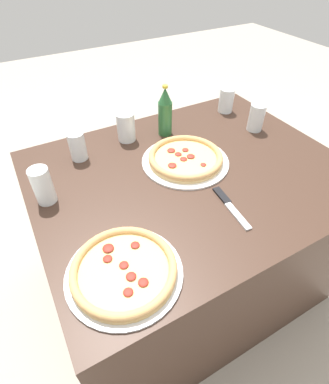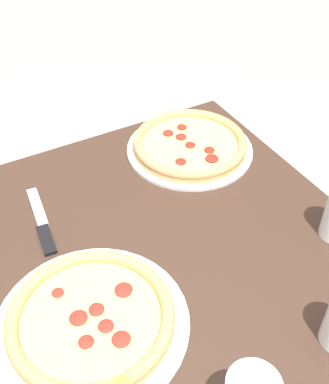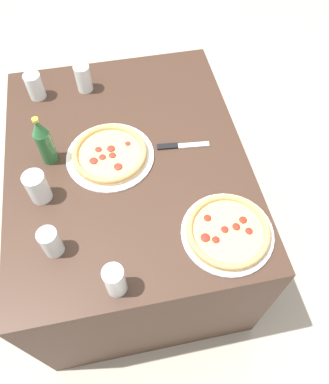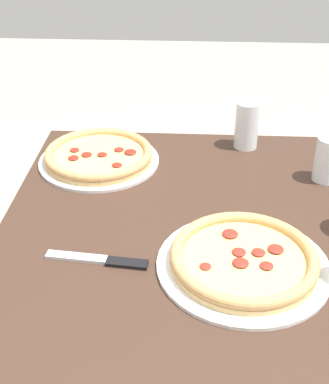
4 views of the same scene
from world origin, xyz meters
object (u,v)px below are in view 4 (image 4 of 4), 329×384
at_px(glass_lemonade, 328,161).
at_px(glass_cola, 247,126).
at_px(pizza_pepperoni, 244,260).
at_px(pizza_salami, 99,156).
at_px(knife, 101,261).

bearing_deg(glass_lemonade, glass_cola, -132.45).
height_order(pizza_pepperoni, glass_cola, glass_cola).
bearing_deg(pizza_salami, glass_cola, 106.20).
bearing_deg(glass_lemonade, knife, -55.07).
xyz_separation_m(glass_cola, knife, (0.52, -0.32, -0.06)).
bearing_deg(pizza_pepperoni, glass_cola, 175.49).
height_order(pizza_salami, glass_cola, glass_cola).
xyz_separation_m(glass_lemonade, glass_cola, (-0.17, -0.18, 0.01)).
distance_m(pizza_pepperoni, knife, 0.28).
bearing_deg(glass_cola, pizza_salami, -73.80).
bearing_deg(pizza_pepperoni, knife, -89.88).
relative_size(pizza_pepperoni, glass_lemonade, 3.00).
height_order(glass_lemonade, knife, glass_lemonade).
height_order(pizza_pepperoni, glass_lemonade, glass_lemonade).
height_order(glass_cola, knife, glass_cola).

